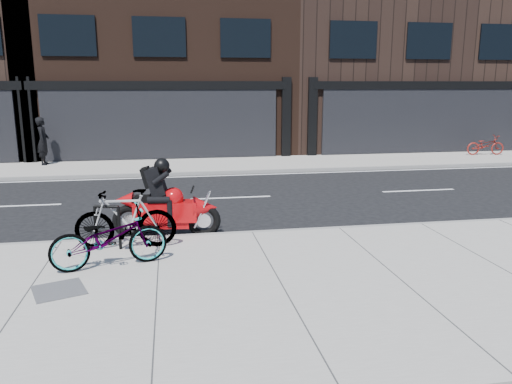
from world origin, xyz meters
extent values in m
plane|color=black|center=(0.00, 0.00, 0.00)|extent=(120.00, 120.00, 0.00)
cube|color=gray|center=(0.00, -5.00, 0.07)|extent=(60.00, 6.00, 0.13)
cube|color=gray|center=(0.00, 7.75, 0.07)|extent=(60.00, 3.50, 0.13)
cube|color=black|center=(-2.00, 14.50, 7.25)|extent=(12.00, 10.00, 14.50)
cube|color=black|center=(10.00, 14.50, 6.25)|extent=(12.00, 10.00, 12.50)
cylinder|color=black|center=(-3.20, -2.54, 0.56)|extent=(0.06, 0.06, 0.86)
cylinder|color=black|center=(-2.75, -2.66, 0.56)|extent=(0.06, 0.06, 0.86)
cylinder|color=black|center=(-2.98, -2.60, 0.99)|extent=(0.47, 0.17, 0.06)
imported|color=gray|center=(-2.83, -3.63, 0.66)|extent=(2.14, 1.17, 1.07)
imported|color=gray|center=(-2.63, -2.60, 0.72)|extent=(1.99, 0.64, 1.18)
torus|color=black|center=(-1.04, -1.70, 0.37)|extent=(0.77, 0.25, 0.75)
torus|color=black|center=(-2.65, -1.50, 0.37)|extent=(0.77, 0.25, 0.75)
cube|color=#AA070B|center=(-1.86, -1.60, 0.59)|extent=(1.42, 0.60, 0.43)
cone|color=#AA070B|center=(-1.00, -1.71, 0.66)|extent=(0.57, 0.56, 0.50)
sphere|color=#AA070B|center=(-1.69, -1.62, 0.89)|extent=(0.46, 0.46, 0.46)
cube|color=black|center=(-2.20, -1.56, 0.87)|extent=(0.66, 0.40, 0.14)
cylinder|color=silver|center=(-2.46, -1.32, 0.34)|extent=(0.64, 0.18, 0.10)
cube|color=black|center=(-2.04, -1.58, 1.26)|extent=(0.49, 0.46, 0.67)
cube|color=black|center=(-2.22, -1.55, 1.35)|extent=(0.31, 0.37, 0.46)
sphere|color=black|center=(-1.90, -1.59, 1.60)|extent=(0.33, 0.33, 0.33)
imported|color=black|center=(-6.72, 8.66, 1.08)|extent=(0.50, 0.72, 1.90)
imported|color=maroon|center=(12.46, 8.19, 0.58)|extent=(1.77, 0.79, 0.90)
cube|color=#545457|center=(-3.52, -4.58, 0.14)|extent=(0.96, 0.96, 0.02)
camera|label=1|loc=(-1.70, -12.36, 3.33)|focal=35.00mm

